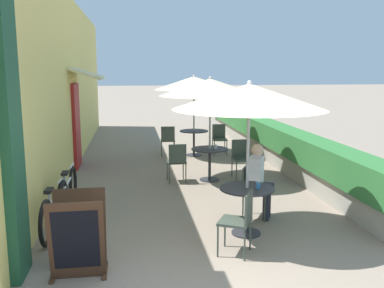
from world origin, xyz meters
name	(u,v)px	position (x,y,z in m)	size (l,w,h in m)	color
ground_plane	(225,286)	(0.00, 0.00, 0.00)	(120.00, 120.00, 0.00)	gray
cafe_facade_wall	(71,83)	(-2.54, 7.07, 2.09)	(0.98, 14.40, 4.20)	#E0CC6B
planter_hedge	(266,138)	(2.75, 7.10, 0.54)	(0.60, 13.40, 1.01)	gray
patio_table_near	(247,200)	(0.66, 1.51, 0.53)	(0.82, 0.82, 0.72)	#28282D
patio_umbrella_near	(249,97)	(0.66, 1.51, 2.06)	(2.23, 2.23, 2.30)	#B7B7BC
cafe_chair_near_left	(252,187)	(0.94, 2.21, 0.52)	(0.54, 0.54, 0.87)	#384238
seated_patron_near_left	(259,178)	(1.04, 2.16, 0.69)	(0.50, 0.47, 1.25)	#23232D
cafe_chair_near_right	(240,217)	(0.38, 0.81, 0.52)	(0.54, 0.54, 0.87)	#384238
coffee_cup_near	(258,185)	(0.81, 1.46, 0.76)	(0.07, 0.07, 0.09)	teal
patio_table_mid	(210,157)	(0.68, 4.69, 0.53)	(0.82, 0.82, 0.72)	#28282D
patio_umbrella_mid	(210,87)	(0.68, 4.69, 2.06)	(2.23, 2.23, 2.30)	#B7B7BC
cafe_chair_mid_left	(241,156)	(1.42, 4.80, 0.52)	(0.42, 0.42, 0.87)	#384238
cafe_chair_mid_right	(177,159)	(-0.06, 4.59, 0.52)	(0.42, 0.42, 0.87)	#384238
coffee_cup_mid	(215,147)	(0.80, 4.67, 0.76)	(0.07, 0.07, 0.09)	white
patio_table_far	(194,137)	(0.74, 7.51, 0.53)	(0.82, 0.82, 0.72)	#28282D
patio_umbrella_far	(194,83)	(0.74, 7.51, 2.06)	(2.23, 2.23, 2.30)	#B7B7BC
cafe_chair_far_left	(168,138)	(-0.01, 7.47, 0.52)	(0.42, 0.42, 0.87)	#384238
cafe_chair_far_right	(219,137)	(1.49, 7.54, 0.52)	(0.42, 0.42, 0.87)	#384238
bicycle_leaning	(55,210)	(-2.20, 2.00, 0.35)	(0.16, 1.74, 0.76)	black
bicycle_second	(69,191)	(-2.13, 2.94, 0.36)	(0.10, 1.76, 0.78)	black
menu_board	(78,235)	(-1.68, 0.56, 0.49)	(0.67, 0.64, 0.99)	#422819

